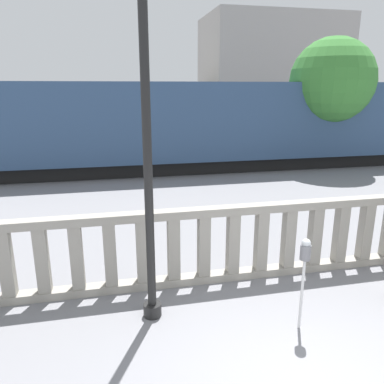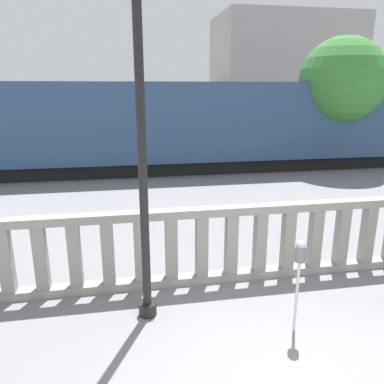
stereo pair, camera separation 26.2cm
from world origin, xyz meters
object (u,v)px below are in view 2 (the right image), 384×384
object	(u,v)px
lamppost	(140,98)
train_near	(254,123)
tree_left	(342,81)
train_far	(171,108)
parking_meter	(300,261)

from	to	relation	value
lamppost	train_near	xyz separation A→B (m)	(5.22, 10.29, -1.35)
tree_left	train_near	bearing A→B (deg)	163.20
train_near	train_far	size ratio (longest dim) A/B	0.88
parking_meter	tree_left	xyz separation A→B (m)	(6.45, 10.06, 2.52)
lamppost	parking_meter	bearing A→B (deg)	-20.44
tree_left	train_far	bearing A→B (deg)	107.76
parking_meter	train_near	world-z (taller)	train_near
parking_meter	train_far	world-z (taller)	train_far
parking_meter	train_near	bearing A→B (deg)	73.93
lamppost	train_far	world-z (taller)	lamppost
lamppost	train_near	world-z (taller)	lamppost
train_far	tree_left	size ratio (longest dim) A/B	4.91
lamppost	parking_meter	xyz separation A→B (m)	(2.03, -0.76, -2.14)
parking_meter	tree_left	distance (m)	12.21
lamppost	parking_meter	size ratio (longest dim) A/B	4.24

